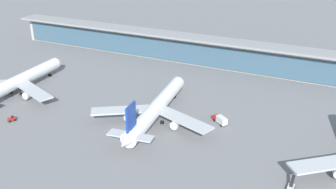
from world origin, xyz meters
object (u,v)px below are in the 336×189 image
object	(u,v)px
airliner_centre_stand	(156,108)
service_truck_near_nose_white	(291,188)
service_truck_on_taxiway_red	(12,119)
airliner_left_stand	(17,82)
service_truck_mid_apron_red	(220,120)

from	to	relation	value
airliner_centre_stand	service_truck_near_nose_white	bearing A→B (deg)	-21.14
service_truck_near_nose_white	service_truck_on_taxiway_red	bearing A→B (deg)	-177.93
airliner_left_stand	service_truck_mid_apron_red	bearing A→B (deg)	7.62
service_truck_mid_apron_red	service_truck_on_taxiway_red	distance (m)	79.56
airliner_centre_stand	service_truck_near_nose_white	size ratio (longest dim) A/B	9.21
service_truck_near_nose_white	service_truck_on_taxiway_red	xyz separation A→B (m)	(-103.07, -3.73, 0.07)
airliner_left_stand	service_truck_on_taxiway_red	size ratio (longest dim) A/B	18.92
service_truck_near_nose_white	service_truck_mid_apron_red	distance (m)	42.57
airliner_centre_stand	service_truck_mid_apron_red	distance (m)	24.71
service_truck_near_nose_white	service_truck_mid_apron_red	world-z (taller)	service_truck_mid_apron_red
airliner_centre_stand	service_truck_mid_apron_red	bearing A→B (deg)	20.81
service_truck_mid_apron_red	service_truck_on_taxiway_red	world-z (taller)	service_truck_mid_apron_red
airliner_centre_stand	service_truck_on_taxiway_red	size ratio (longest dim) A/B	18.90
airliner_left_stand	airliner_centre_stand	bearing A→B (deg)	2.90
airliner_left_stand	service_truck_near_nose_white	distance (m)	122.73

